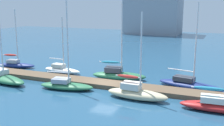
{
  "coord_description": "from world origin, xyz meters",
  "views": [
    {
      "loc": [
        11.33,
        -24.59,
        8.14
      ],
      "look_at": [
        0.0,
        2.0,
        2.0
      ],
      "focal_mm": 44.6,
      "sensor_mm": 36.0,
      "label": 1
    }
  ],
  "objects_px": {
    "sailboat_1": "(1,77)",
    "sailboat_6": "(189,84)",
    "sailboat_0": "(16,64)",
    "sailboat_2": "(62,69)",
    "harbor_building_distant": "(154,6)",
    "sailboat_7": "(220,105)",
    "sailboat_3": "(66,84)",
    "sailboat_4": "(118,74)",
    "sailboat_5": "(136,92)"
  },
  "relations": [
    {
      "from": "sailboat_1",
      "to": "sailboat_6",
      "type": "bearing_deg",
      "value": 28.89
    },
    {
      "from": "sailboat_0",
      "to": "sailboat_2",
      "type": "relative_size",
      "value": 1.13
    },
    {
      "from": "sailboat_0",
      "to": "harbor_building_distant",
      "type": "relative_size",
      "value": 0.49
    },
    {
      "from": "sailboat_0",
      "to": "sailboat_7",
      "type": "relative_size",
      "value": 0.95
    },
    {
      "from": "sailboat_1",
      "to": "sailboat_3",
      "type": "bearing_deg",
      "value": 15.91
    },
    {
      "from": "sailboat_4",
      "to": "harbor_building_distant",
      "type": "bearing_deg",
      "value": 90.87
    },
    {
      "from": "sailboat_5",
      "to": "harbor_building_distant",
      "type": "distance_m",
      "value": 56.32
    },
    {
      "from": "sailboat_2",
      "to": "sailboat_7",
      "type": "height_order",
      "value": "sailboat_7"
    },
    {
      "from": "sailboat_0",
      "to": "sailboat_2",
      "type": "distance_m",
      "value": 7.1
    },
    {
      "from": "sailboat_4",
      "to": "sailboat_5",
      "type": "height_order",
      "value": "sailboat_4"
    },
    {
      "from": "sailboat_3",
      "to": "sailboat_4",
      "type": "distance_m",
      "value": 6.32
    },
    {
      "from": "sailboat_1",
      "to": "sailboat_4",
      "type": "xyz_separation_m",
      "value": [
        11.06,
        5.82,
        0.05
      ]
    },
    {
      "from": "sailboat_7",
      "to": "harbor_building_distant",
      "type": "bearing_deg",
      "value": 105.99
    },
    {
      "from": "sailboat_6",
      "to": "sailboat_5",
      "type": "bearing_deg",
      "value": -115.12
    },
    {
      "from": "sailboat_1",
      "to": "harbor_building_distant",
      "type": "height_order",
      "value": "harbor_building_distant"
    },
    {
      "from": "sailboat_1",
      "to": "sailboat_6",
      "type": "relative_size",
      "value": 1.05
    },
    {
      "from": "sailboat_4",
      "to": "harbor_building_distant",
      "type": "distance_m",
      "value": 50.27
    },
    {
      "from": "sailboat_2",
      "to": "sailboat_0",
      "type": "bearing_deg",
      "value": -177.73
    },
    {
      "from": "sailboat_4",
      "to": "sailboat_1",
      "type": "bearing_deg",
      "value": -161.93
    },
    {
      "from": "sailboat_3",
      "to": "sailboat_7",
      "type": "distance_m",
      "value": 14.03
    },
    {
      "from": "sailboat_0",
      "to": "sailboat_4",
      "type": "height_order",
      "value": "sailboat_4"
    },
    {
      "from": "sailboat_3",
      "to": "harbor_building_distant",
      "type": "distance_m",
      "value": 55.09
    },
    {
      "from": "sailboat_2",
      "to": "sailboat_6",
      "type": "distance_m",
      "value": 15.06
    },
    {
      "from": "sailboat_0",
      "to": "harbor_building_distant",
      "type": "distance_m",
      "value": 49.53
    },
    {
      "from": "sailboat_3",
      "to": "sailboat_4",
      "type": "relative_size",
      "value": 1.05
    },
    {
      "from": "sailboat_5",
      "to": "sailboat_6",
      "type": "relative_size",
      "value": 0.9
    },
    {
      "from": "sailboat_4",
      "to": "harbor_building_distant",
      "type": "relative_size",
      "value": 0.55
    },
    {
      "from": "sailboat_1",
      "to": "sailboat_5",
      "type": "distance_m",
      "value": 14.94
    },
    {
      "from": "sailboat_3",
      "to": "harbor_building_distant",
      "type": "bearing_deg",
      "value": 86.67
    },
    {
      "from": "sailboat_6",
      "to": "sailboat_0",
      "type": "bearing_deg",
      "value": -169.43
    },
    {
      "from": "sailboat_2",
      "to": "sailboat_6",
      "type": "height_order",
      "value": "sailboat_6"
    },
    {
      "from": "sailboat_6",
      "to": "sailboat_7",
      "type": "bearing_deg",
      "value": -48.13
    },
    {
      "from": "sailboat_2",
      "to": "sailboat_4",
      "type": "xyz_separation_m",
      "value": [
        7.36,
        -0.1,
        0.13
      ]
    },
    {
      "from": "sailboat_0",
      "to": "sailboat_4",
      "type": "distance_m",
      "value": 14.46
    },
    {
      "from": "sailboat_0",
      "to": "sailboat_2",
      "type": "height_order",
      "value": "sailboat_0"
    },
    {
      "from": "sailboat_6",
      "to": "sailboat_3",
      "type": "bearing_deg",
      "value": -143.47
    },
    {
      "from": "sailboat_3",
      "to": "sailboat_0",
      "type": "bearing_deg",
      "value": 143.93
    },
    {
      "from": "harbor_building_distant",
      "to": "sailboat_2",
      "type": "bearing_deg",
      "value": -87.94
    },
    {
      "from": "sailboat_1",
      "to": "sailboat_7",
      "type": "distance_m",
      "value": 21.78
    },
    {
      "from": "sailboat_5",
      "to": "sailboat_6",
      "type": "xyz_separation_m",
      "value": [
        3.82,
        5.04,
        -0.12
      ]
    },
    {
      "from": "sailboat_1",
      "to": "sailboat_2",
      "type": "relative_size",
      "value": 1.31
    },
    {
      "from": "sailboat_6",
      "to": "harbor_building_distant",
      "type": "bearing_deg",
      "value": 120.91
    },
    {
      "from": "sailboat_2",
      "to": "sailboat_5",
      "type": "height_order",
      "value": "sailboat_5"
    },
    {
      "from": "sailboat_1",
      "to": "sailboat_6",
      "type": "distance_m",
      "value": 19.53
    },
    {
      "from": "sailboat_3",
      "to": "harbor_building_distant",
      "type": "height_order",
      "value": "harbor_building_distant"
    },
    {
      "from": "sailboat_7",
      "to": "harbor_building_distant",
      "type": "xyz_separation_m",
      "value": [
        -19.83,
        54.59,
        7.08
      ]
    },
    {
      "from": "sailboat_2",
      "to": "harbor_building_distant",
      "type": "distance_m",
      "value": 49.39
    },
    {
      "from": "sailboat_0",
      "to": "sailboat_5",
      "type": "height_order",
      "value": "sailboat_0"
    },
    {
      "from": "sailboat_1",
      "to": "sailboat_2",
      "type": "bearing_deg",
      "value": 70.71
    },
    {
      "from": "sailboat_7",
      "to": "sailboat_6",
      "type": "bearing_deg",
      "value": 115.81
    }
  ]
}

